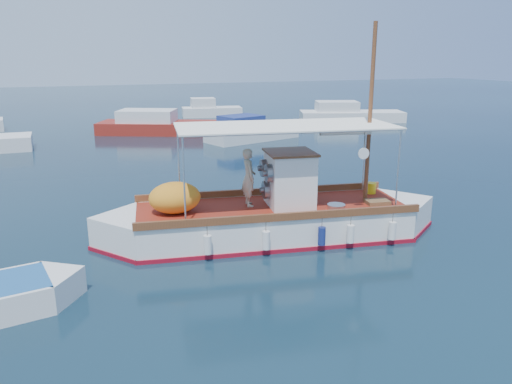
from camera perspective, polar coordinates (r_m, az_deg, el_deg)
name	(u,v)px	position (r m, az deg, el deg)	size (l,w,h in m)	color
ground	(282,234)	(15.03, 3.05, -4.87)	(160.00, 160.00, 0.00)	black
fishing_caique	(270,219)	(14.66, 1.63, -3.10)	(10.21, 4.08, 6.32)	white
bg_boat_n	(164,126)	(34.84, -10.52, 7.39)	(9.57, 6.45, 1.80)	maroon
bg_boat_ne	(250,132)	(31.55, -0.69, 6.83)	(6.37, 3.89, 1.80)	silver
bg_boat_e	(348,115)	(41.39, 10.51, 8.63)	(8.58, 5.27, 1.80)	silver
bg_boat_far_n	(210,111)	(44.07, -5.29, 9.22)	(5.34, 2.85, 1.80)	silver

